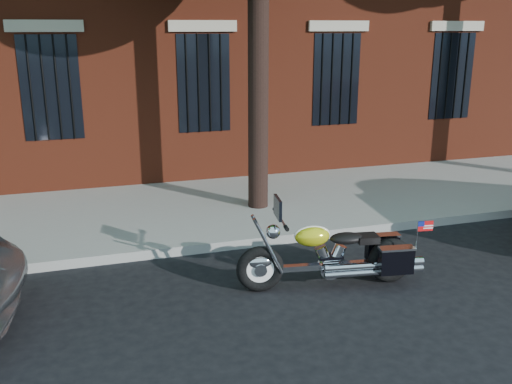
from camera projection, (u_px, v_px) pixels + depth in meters
name	position (u px, v px, depth m)	size (l,w,h in m)	color
ground	(287.00, 281.00, 7.77)	(120.00, 120.00, 0.00)	black
curb	(257.00, 241.00, 9.02)	(40.00, 0.16, 0.15)	gray
sidewalk	(227.00, 206.00, 10.74)	(40.00, 3.60, 0.15)	gray
motorcycle	(336.00, 256.00, 7.50)	(2.46, 0.92, 1.27)	black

